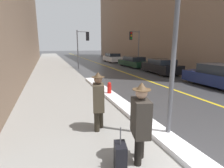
% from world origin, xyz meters
% --- Properties ---
extents(sidewalk_slab, '(4.00, 80.00, 0.01)m').
position_xyz_m(sidewalk_slab, '(-2.00, 15.00, 0.01)').
color(sidewalk_slab, gray).
rests_on(sidewalk_slab, ground).
extents(road_centre_stripe, '(0.16, 80.00, 0.00)m').
position_xyz_m(road_centre_stripe, '(4.00, 15.00, 0.00)').
color(road_centre_stripe, gold).
rests_on(road_centre_stripe, ground).
extents(snow_bank_curb, '(0.59, 11.00, 0.15)m').
position_xyz_m(snow_bank_curb, '(0.18, 4.85, 0.07)').
color(snow_bank_curb, white).
rests_on(snow_bank_curb, ground).
extents(lamp_post, '(0.28, 0.28, 4.17)m').
position_xyz_m(lamp_post, '(0.36, 1.65, 2.55)').
color(lamp_post, '#515156').
rests_on(lamp_post, ground).
extents(traffic_light_near, '(1.31, 0.33, 3.98)m').
position_xyz_m(traffic_light_near, '(1.15, 16.87, 2.88)').
color(traffic_light_near, '#515156').
rests_on(traffic_light_near, ground).
extents(traffic_light_far, '(1.31, 0.35, 4.11)m').
position_xyz_m(traffic_light_far, '(6.94, 16.58, 2.97)').
color(traffic_light_far, '#515156').
rests_on(traffic_light_far, ground).
extents(pedestrian_trailing, '(0.44, 0.60, 1.75)m').
position_xyz_m(pedestrian_trailing, '(-0.88, 1.00, 0.95)').
color(pedestrian_trailing, black).
rests_on(pedestrian_trailing, ground).
extents(pedestrian_in_fedora, '(0.43, 0.59, 1.73)m').
position_xyz_m(pedestrian_in_fedora, '(-1.29, 2.70, 0.95)').
color(pedestrian_in_fedora, '#2A241B').
rests_on(pedestrian_in_fedora, ground).
extents(parked_car_navy, '(1.89, 4.14, 1.37)m').
position_xyz_m(parked_car_navy, '(7.00, 5.48, 0.64)').
color(parked_car_navy, navy).
rests_on(parked_car_navy, ground).
extents(parked_car_black, '(1.96, 4.19, 1.27)m').
position_xyz_m(parked_car_black, '(6.81, 11.03, 0.62)').
color(parked_car_black, black).
rests_on(parked_car_black, ground).
extents(parked_car_dark_green, '(1.95, 4.78, 1.19)m').
position_xyz_m(parked_car_dark_green, '(6.82, 16.36, 0.57)').
color(parked_car_dark_green, black).
rests_on(parked_car_dark_green, ground).
extents(parked_car_white, '(1.77, 4.34, 1.29)m').
position_xyz_m(parked_car_white, '(6.62, 22.88, 0.62)').
color(parked_car_white, silver).
rests_on(parked_car_white, ground).
extents(rolling_suitcase, '(0.30, 0.40, 0.95)m').
position_xyz_m(rolling_suitcase, '(-1.39, 0.85, 0.30)').
color(rolling_suitcase, black).
rests_on(rolling_suitcase, ground).
extents(fire_hydrant, '(0.20, 0.20, 0.70)m').
position_xyz_m(fire_hydrant, '(0.17, 5.93, 0.35)').
color(fire_hydrant, red).
rests_on(fire_hydrant, ground).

